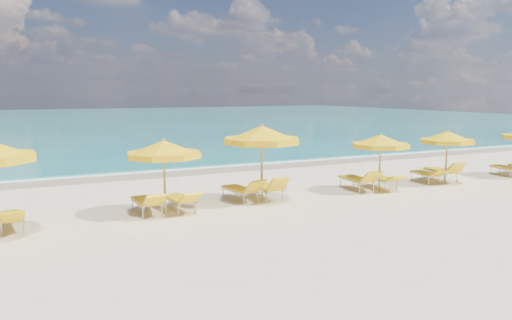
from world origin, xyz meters
name	(u,v)px	position (x,y,z in m)	size (l,w,h in m)	color
ground_plane	(277,203)	(0.00, 0.00, 0.00)	(120.00, 120.00, 0.00)	beige
ocean	(83,121)	(0.00, 48.00, 0.00)	(120.00, 80.00, 0.30)	#157876
wet_sand_band	(199,170)	(0.00, 7.40, 0.00)	(120.00, 2.60, 0.01)	tan
foam_line	(193,168)	(0.00, 8.20, 0.00)	(120.00, 1.20, 0.03)	white
whitecap_near	(43,154)	(-6.00, 17.00, 0.00)	(14.00, 0.36, 0.05)	white
whitecap_far	(223,135)	(8.00, 24.00, 0.00)	(18.00, 0.30, 0.05)	white
umbrella_3	(164,150)	(-3.62, 0.10, 1.89)	(2.62, 2.62, 2.22)	tan
umbrella_4	(262,135)	(-0.39, 0.29, 2.16)	(2.74, 2.74, 2.53)	tan
umbrella_5	(381,142)	(4.16, 0.00, 1.79)	(2.43, 2.43, 2.10)	tan
umbrella_6	(447,138)	(7.42, 0.04, 1.79)	(2.69, 2.69, 2.10)	tan
lounger_2_right	(11,222)	(-7.67, 0.23, 0.21)	(0.70, 1.74, 0.72)	#A5A8AD
lounger_3_left	(147,206)	(-4.09, 0.39, 0.22)	(0.66, 1.82, 0.79)	#A5A8AD
lounger_3_right	(179,204)	(-3.12, 0.36, 0.21)	(0.76, 1.82, 0.75)	#A5A8AD
lounger_4_left	(241,194)	(-0.89, 0.83, 0.22)	(0.93, 1.85, 0.84)	#A5A8AD
lounger_4_right	(267,192)	(0.00, 0.68, 0.24)	(0.67, 1.85, 0.90)	#A5A8AD
lounger_5_left	(357,184)	(3.61, 0.55, 0.24)	(0.78, 1.96, 0.88)	#A5A8AD
lounger_5_right	(382,182)	(4.66, 0.42, 0.22)	(0.83, 1.92, 0.67)	#A5A8AD
lounger_6_left	(426,177)	(6.99, 0.61, 0.20)	(0.81, 1.79, 0.66)	#A5A8AD
lounger_6_right	(441,175)	(7.80, 0.59, 0.24)	(1.03, 2.02, 0.90)	#A5A8AD
lounger_7_left	(506,171)	(11.23, 0.31, 0.20)	(0.75, 1.71, 0.73)	#A5A8AD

